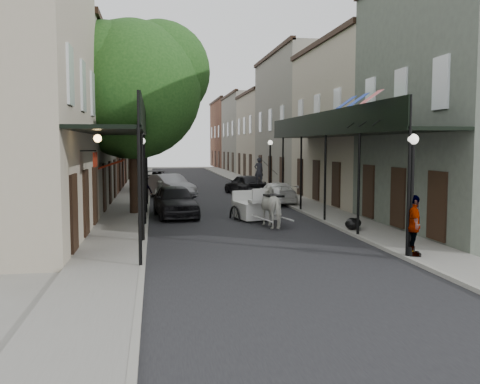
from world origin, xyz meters
name	(u,v)px	position (x,y,z in m)	size (l,w,h in m)	color
ground	(265,251)	(0.00, 0.00, 0.00)	(140.00, 140.00, 0.00)	gray
road	(207,195)	(0.00, 20.00, 0.01)	(8.00, 90.00, 0.01)	black
sidewalk_left	(134,196)	(-5.00, 20.00, 0.06)	(2.20, 90.00, 0.12)	gray
sidewalk_right	(276,193)	(5.00, 20.00, 0.06)	(2.20, 90.00, 0.12)	gray
building_row_left	(94,125)	(-8.60, 30.00, 5.25)	(5.00, 80.00, 10.50)	#A59984
building_row_right	(291,126)	(8.60, 30.00, 5.25)	(5.00, 80.00, 10.50)	gray
gallery_left	(126,132)	(-4.79, 6.98, 4.05)	(2.20, 18.05, 4.88)	black
gallery_right	(335,133)	(4.79, 6.98, 4.05)	(2.20, 18.05, 4.88)	black
tree_near	(141,85)	(-4.20, 10.18, 6.49)	(7.31, 6.80, 9.63)	#382619
tree_far	(145,114)	(-4.25, 24.18, 5.84)	(6.45, 6.00, 8.61)	#382619
lamppost_right_near	(412,193)	(4.10, -2.00, 2.05)	(0.32, 0.32, 3.71)	black
lamppost_left	(142,179)	(-4.10, 6.00, 2.05)	(0.32, 0.32, 3.71)	black
lamppost_right_far	(270,167)	(4.10, 18.00, 2.05)	(0.32, 0.32, 3.71)	black
horse	(275,206)	(1.47, 5.09, 0.88)	(0.95, 2.09, 1.77)	silver
carriage	(251,195)	(0.93, 7.79, 1.15)	(2.10, 2.84, 2.96)	black
pedestrian_walking	(160,195)	(-3.28, 12.13, 0.79)	(0.76, 0.60, 1.57)	beige
pedestrian_sidewalk_left	(143,190)	(-4.20, 13.38, 0.98)	(1.11, 0.64, 1.71)	gray
pedestrian_sidewalk_right	(414,226)	(4.20, -2.00, 1.05)	(1.09, 0.46, 1.87)	gray
car_left_near	(175,201)	(-2.60, 9.00, 0.79)	(1.87, 4.65, 1.58)	black
car_left_mid	(170,186)	(-2.60, 18.34, 0.79)	(1.67, 4.79, 1.58)	gray
car_left_far	(156,181)	(-3.44, 24.27, 0.78)	(2.60, 5.64, 1.57)	black
car_right_near	(276,193)	(3.60, 14.00, 0.64)	(1.79, 4.41, 1.28)	white
car_right_far	(245,184)	(2.77, 20.25, 0.73)	(1.73, 4.29, 1.46)	black
trash_bags	(353,224)	(4.32, 3.28, 0.34)	(0.83, 0.98, 0.48)	black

